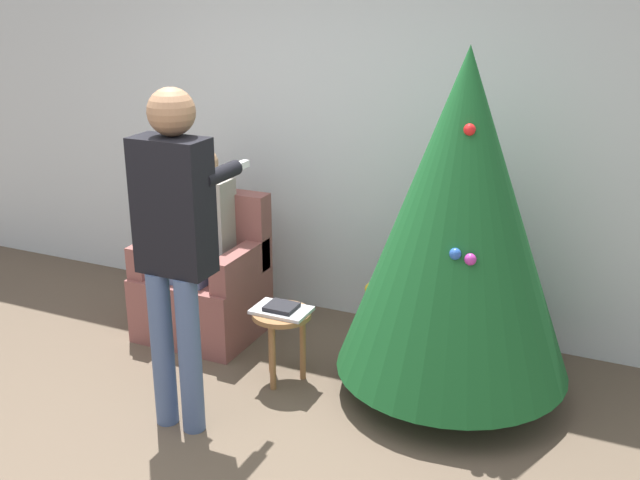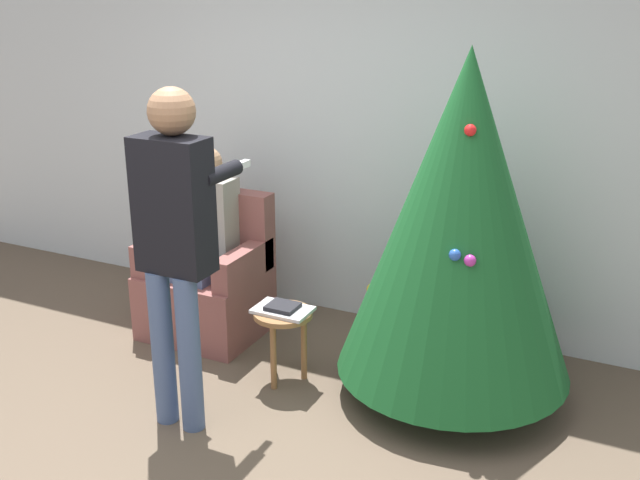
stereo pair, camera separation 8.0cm
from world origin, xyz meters
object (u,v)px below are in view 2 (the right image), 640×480
Objects in this scene: christmas_tree at (461,218)px; person_standing at (175,232)px; side_stool at (283,324)px; armchair at (208,284)px; person_seated at (204,235)px.

christmas_tree is 1.10× the size of person_standing.
christmas_tree reaches higher than side_stool.
christmas_tree is at bearing -2.89° from armchair.
christmas_tree is 2.07× the size of armchair.
armchair is 2.14× the size of side_stool.
person_seated is (-1.71, 0.06, -0.37)m from christmas_tree.
christmas_tree is at bearing 16.69° from side_stool.
person_standing is at bearing -144.03° from christmas_tree.
side_stool is at bearing -25.52° from armchair.
side_stool is (0.77, -0.37, 0.02)m from armchair.
christmas_tree is 1.75m from person_seated.
person_standing is at bearing -62.91° from armchair.
christmas_tree is 4.43× the size of side_stool.
christmas_tree is 1.86m from armchair.
person_seated is (0.00, -0.02, 0.35)m from armchair.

